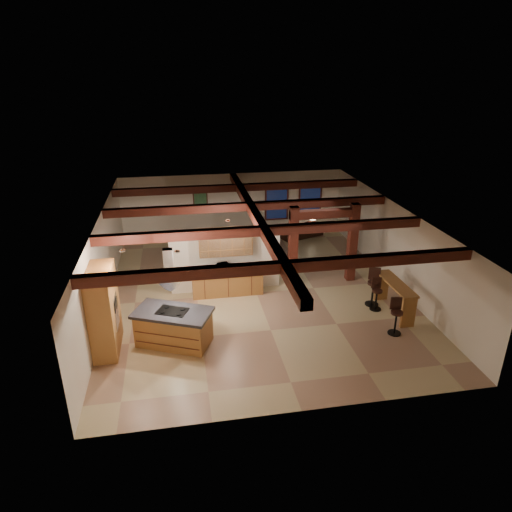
{
  "coord_description": "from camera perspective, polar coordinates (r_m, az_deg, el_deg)",
  "views": [
    {
      "loc": [
        -2.48,
        -13.98,
        7.35
      ],
      "look_at": [
        0.07,
        0.5,
        1.18
      ],
      "focal_mm": 32.0,
      "sensor_mm": 36.0,
      "label": 1
    }
  ],
  "objects": [
    {
      "name": "bar_stool_c",
      "position": [
        15.46,
        14.45,
        -3.74
      ],
      "size": [
        0.48,
        0.49,
        1.26
      ],
      "color": "black",
      "rests_on": "ground"
    },
    {
      "name": "table_lamp",
      "position": [
        21.33,
        7.1,
        4.74
      ],
      "size": [
        0.27,
        0.27,
        0.32
      ],
      "color": "black",
      "rests_on": "side_table"
    },
    {
      "name": "range_hood",
      "position": [
        12.61,
        -10.65,
        -3.86
      ],
      "size": [
        1.1,
        1.1,
        1.4
      ],
      "color": "silver",
      "rests_on": "room_walls"
    },
    {
      "name": "back_windows",
      "position": [
        21.41,
        4.7,
        6.83
      ],
      "size": [
        2.7,
        0.07,
        1.7
      ],
      "color": "#3D170F",
      "rests_on": "room_walls"
    },
    {
      "name": "ground",
      "position": [
        15.99,
        0.05,
        -4.61
      ],
      "size": [
        12.0,
        12.0,
        0.0
      ],
      "primitive_type": "plane",
      "color": "tan",
      "rests_on": "ground"
    },
    {
      "name": "pantry_cabinet",
      "position": [
        13.12,
        -18.47,
        -6.49
      ],
      "size": [
        0.67,
        1.6,
        2.4
      ],
      "color": "#9F6333",
      "rests_on": "ground"
    },
    {
      "name": "side_table",
      "position": [
        21.49,
        7.04,
        3.42
      ],
      "size": [
        0.61,
        0.61,
        0.59
      ],
      "primitive_type": "cube",
      "rotation": [
        0.0,
        0.0,
        0.33
      ],
      "color": "#3D170F",
      "rests_on": "ground"
    },
    {
      "name": "dining_chairs",
      "position": [
        17.95,
        -1.74,
        0.9
      ],
      "size": [
        2.18,
        2.18,
        1.32
      ],
      "color": "#3D170F",
      "rests_on": "ground"
    },
    {
      "name": "sofa",
      "position": [
        21.19,
        5.69,
        3.19
      ],
      "size": [
        2.15,
        1.45,
        0.59
      ],
      "primitive_type": "imported",
      "rotation": [
        0.0,
        0.0,
        3.51
      ],
      "color": "black",
      "rests_on": "ground"
    },
    {
      "name": "room_walls",
      "position": [
        15.25,
        0.05,
        1.34
      ],
      "size": [
        12.0,
        12.0,
        12.0
      ],
      "color": "silver",
      "rests_on": "ground"
    },
    {
      "name": "back_counter",
      "position": [
        15.75,
        -3.61,
        -3.18
      ],
      "size": [
        2.5,
        0.66,
        0.94
      ],
      "color": "#9F6333",
      "rests_on": "ground"
    },
    {
      "name": "kitchen_island",
      "position": [
        13.21,
        -10.25,
        -8.73
      ],
      "size": [
        2.4,
        1.89,
        1.05
      ],
      "color": "#9F6333",
      "rests_on": "ground"
    },
    {
      "name": "dining_table",
      "position": [
        18.07,
        -1.73,
        -0.01
      ],
      "size": [
        2.32,
        1.86,
        0.72
      ],
      "primitive_type": "imported",
      "rotation": [
        0.0,
        0.0,
        0.41
      ],
      "color": "#391B0E",
      "rests_on": "ground"
    },
    {
      "name": "bar_stool_b",
      "position": [
        15.24,
        14.82,
        -4.6
      ],
      "size": [
        0.37,
        0.38,
        1.07
      ],
      "color": "black",
      "rests_on": "ground"
    },
    {
      "name": "timber_posts",
      "position": [
        16.3,
        8.44,
        2.46
      ],
      "size": [
        2.5,
        0.3,
        2.9
      ],
      "color": "#3D170F",
      "rests_on": "ground"
    },
    {
      "name": "bar_stool_a",
      "position": [
        14.06,
        17.09,
        -7.18
      ],
      "size": [
        0.39,
        0.4,
        1.12
      ],
      "color": "black",
      "rests_on": "ground"
    },
    {
      "name": "framed_art",
      "position": [
        20.72,
        -6.96,
        6.77
      ],
      "size": [
        0.65,
        0.05,
        0.85
      ],
      "color": "#3D170F",
      "rests_on": "room_walls"
    },
    {
      "name": "microwave",
      "position": [
        15.49,
        -4.19,
        -1.3
      ],
      "size": [
        0.46,
        0.37,
        0.22
      ],
      "primitive_type": "imported",
      "rotation": [
        0.0,
        0.0,
        3.41
      ],
      "color": "silver",
      "rests_on": "back_counter"
    },
    {
      "name": "partition_wall",
      "position": [
        15.84,
        -3.83,
        -0.53
      ],
      "size": [
        3.8,
        0.18,
        2.2
      ],
      "primitive_type": "cube",
      "color": "silver",
      "rests_on": "ground"
    },
    {
      "name": "bar_counter",
      "position": [
        15.11,
        16.98,
        -4.4
      ],
      "size": [
        0.54,
        2.01,
        1.05
      ],
      "color": "#9F6333",
      "rests_on": "ground"
    },
    {
      "name": "upper_display_cabinet",
      "position": [
        15.38,
        -3.82,
        1.76
      ],
      "size": [
        1.8,
        0.36,
        0.95
      ],
      "color": "#9F6333",
      "rests_on": "partition_wall"
    },
    {
      "name": "recessed_cans",
      "position": [
        12.85,
        -9.62,
        2.03
      ],
      "size": [
        3.16,
        2.46,
        0.03
      ],
      "color": "silver",
      "rests_on": "room_walls"
    },
    {
      "name": "ceiling_beams",
      "position": [
        14.92,
        0.05,
        4.84
      ],
      "size": [
        10.0,
        12.0,
        0.28
      ],
      "color": "#3D170F",
      "rests_on": "room_walls"
    }
  ]
}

